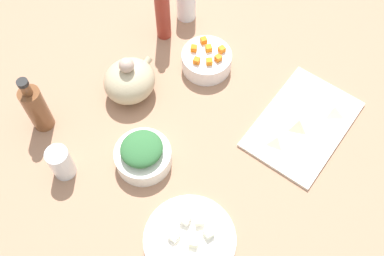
# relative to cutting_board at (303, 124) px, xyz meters

# --- Properties ---
(tabletop) EXTENTS (1.90, 1.90, 0.03)m
(tabletop) POSITION_rel_cutting_board_xyz_m (-0.24, 0.22, -0.02)
(tabletop) COLOR #9B7156
(tabletop) RESTS_ON ground
(cutting_board) EXTENTS (0.36, 0.26, 0.01)m
(cutting_board) POSITION_rel_cutting_board_xyz_m (0.00, 0.00, 0.00)
(cutting_board) COLOR silver
(cutting_board) RESTS_ON tabletop
(plate_tofu) EXTENTS (0.24, 0.24, 0.01)m
(plate_tofu) POSITION_rel_cutting_board_xyz_m (-0.47, 0.02, 0.00)
(plate_tofu) COLOR white
(plate_tofu) RESTS_ON tabletop
(bowl_greens) EXTENTS (0.16, 0.16, 0.06)m
(bowl_greens) POSITION_rel_cutting_board_xyz_m (-0.39, 0.26, 0.02)
(bowl_greens) COLOR white
(bowl_greens) RESTS_ON tabletop
(bowl_carrots) EXTENTS (0.15, 0.15, 0.06)m
(bowl_carrots) POSITION_rel_cutting_board_xyz_m (-0.02, 0.35, 0.02)
(bowl_carrots) COLOR white
(bowl_carrots) RESTS_ON tabletop
(teapot) EXTENTS (0.17, 0.15, 0.15)m
(teapot) POSITION_rel_cutting_board_xyz_m (-0.25, 0.46, 0.05)
(teapot) COLOR tan
(teapot) RESTS_ON tabletop
(bottle_0) EXTENTS (0.06, 0.06, 0.21)m
(bottle_0) POSITION_rel_cutting_board_xyz_m (-0.50, 0.57, 0.08)
(bottle_0) COLOR brown
(bottle_0) RESTS_ON tabletop
(bottle_1) EXTENTS (0.05, 0.05, 0.27)m
(bottle_1) POSITION_rel_cutting_board_xyz_m (-0.02, 0.54, 0.11)
(bottle_1) COLOR maroon
(bottle_1) RESTS_ON tabletop
(drinking_glass_0) EXTENTS (0.06, 0.06, 0.14)m
(drinking_glass_0) POSITION_rel_cutting_board_xyz_m (0.10, 0.54, 0.06)
(drinking_glass_0) COLOR white
(drinking_glass_0) RESTS_ON tabletop
(drinking_glass_1) EXTENTS (0.06, 0.06, 0.11)m
(drinking_glass_1) POSITION_rel_cutting_board_xyz_m (-0.56, 0.41, 0.05)
(drinking_glass_1) COLOR white
(drinking_glass_1) RESTS_ON tabletop
(carrot_cube_0) EXTENTS (0.02, 0.02, 0.02)m
(carrot_cube_0) POSITION_rel_cutting_board_xyz_m (0.01, 0.39, 0.06)
(carrot_cube_0) COLOR orange
(carrot_cube_0) RESTS_ON bowl_carrots
(carrot_cube_1) EXTENTS (0.03, 0.03, 0.02)m
(carrot_cube_1) POSITION_rel_cutting_board_xyz_m (-0.04, 0.32, 0.06)
(carrot_cube_1) COLOR orange
(carrot_cube_1) RESTS_ON bowl_carrots
(carrot_cube_2) EXTENTS (0.02, 0.02, 0.02)m
(carrot_cube_2) POSITION_rel_cutting_board_xyz_m (0.02, 0.32, 0.06)
(carrot_cube_2) COLOR orange
(carrot_cube_2) RESTS_ON bowl_carrots
(carrot_cube_3) EXTENTS (0.02, 0.02, 0.02)m
(carrot_cube_3) POSITION_rel_cutting_board_xyz_m (-0.01, 0.36, 0.06)
(carrot_cube_3) COLOR orange
(carrot_cube_3) RESTS_ON bowl_carrots
(carrot_cube_4) EXTENTS (0.02, 0.02, 0.02)m
(carrot_cube_4) POSITION_rel_cutting_board_xyz_m (-0.07, 0.35, 0.06)
(carrot_cube_4) COLOR orange
(carrot_cube_4) RESTS_ON bowl_carrots
(carrot_cube_5) EXTENTS (0.02, 0.02, 0.02)m
(carrot_cube_5) POSITION_rel_cutting_board_xyz_m (-0.02, 0.31, 0.06)
(carrot_cube_5) COLOR orange
(carrot_cube_5) RESTS_ON bowl_carrots
(carrot_cube_6) EXTENTS (0.02, 0.02, 0.02)m
(carrot_cube_6) POSITION_rel_cutting_board_xyz_m (-0.04, 0.39, 0.06)
(carrot_cube_6) COLOR orange
(carrot_cube_6) RESTS_ON bowl_carrots
(chopped_greens_mound) EXTENTS (0.12, 0.12, 0.04)m
(chopped_greens_mound) POSITION_rel_cutting_board_xyz_m (-0.39, 0.26, 0.07)
(chopped_greens_mound) COLOR #2E6435
(chopped_greens_mound) RESTS_ON bowl_greens
(tofu_cube_0) EXTENTS (0.03, 0.03, 0.02)m
(tofu_cube_0) POSITION_rel_cutting_board_xyz_m (-0.47, 0.01, 0.02)
(tofu_cube_0) COLOR #EAECCE
(tofu_cube_0) RESTS_ON plate_tofu
(tofu_cube_2) EXTENTS (0.03, 0.03, 0.02)m
(tofu_cube_2) POSITION_rel_cutting_board_xyz_m (-0.45, 0.06, 0.02)
(tofu_cube_2) COLOR silver
(tofu_cube_2) RESTS_ON plate_tofu
(tofu_cube_3) EXTENTS (0.03, 0.03, 0.02)m
(tofu_cube_3) POSITION_rel_cutting_board_xyz_m (-0.43, -0.01, 0.02)
(tofu_cube_3) COLOR white
(tofu_cube_3) RESTS_ON plate_tofu
(tofu_cube_4) EXTENTS (0.03, 0.03, 0.02)m
(tofu_cube_4) POSITION_rel_cutting_board_xyz_m (-0.42, 0.03, 0.02)
(tofu_cube_4) COLOR #EFE3CD
(tofu_cube_4) RESTS_ON plate_tofu
(tofu_cube_5) EXTENTS (0.02, 0.02, 0.02)m
(tofu_cube_5) POSITION_rel_cutting_board_xyz_m (-0.50, 0.05, 0.02)
(tofu_cube_5) COLOR silver
(tofu_cube_5) RESTS_ON plate_tofu
(tofu_cube_6) EXTENTS (0.03, 0.03, 0.02)m
(tofu_cube_6) POSITION_rel_cutting_board_xyz_m (-0.52, 0.02, 0.02)
(tofu_cube_6) COLOR white
(tofu_cube_6) RESTS_ON plate_tofu
(dumpling_0) EXTENTS (0.06, 0.06, 0.02)m
(dumpling_0) POSITION_rel_cutting_board_xyz_m (0.09, -0.04, 0.02)
(dumpling_0) COLOR beige
(dumpling_0) RESTS_ON cutting_board
(dumpling_1) EXTENTS (0.06, 0.06, 0.03)m
(dumpling_1) POSITION_rel_cutting_board_xyz_m (-0.10, 0.02, 0.02)
(dumpling_1) COLOR beige
(dumpling_1) RESTS_ON cutting_board
(dumpling_2) EXTENTS (0.07, 0.07, 0.03)m
(dumpling_2) POSITION_rel_cutting_board_xyz_m (-0.02, 0.01, 0.02)
(dumpling_2) COLOR beige
(dumpling_2) RESTS_ON cutting_board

